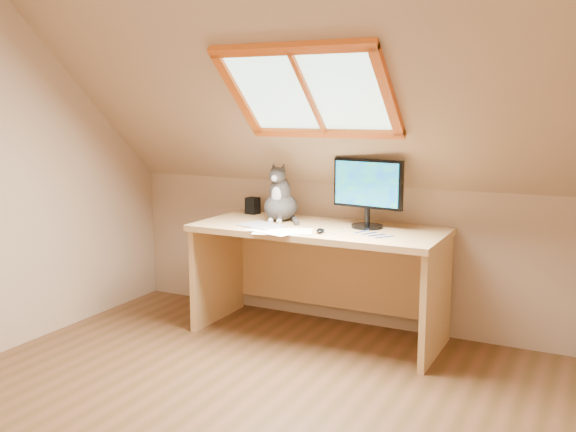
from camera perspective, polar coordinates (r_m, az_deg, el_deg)
The scene contains 10 objects.
ground at distance 3.29m, azimuth -6.35°, elevation -18.17°, with size 3.50×3.50×0.00m, color brown.
room_shell at distance 2.84m, azimuth -7.92°, elevation 7.50°, with size 3.52×3.52×2.41m.
desk at distance 4.35m, azimuth 3.09°, elevation -3.74°, with size 1.66×0.72×0.76m.
monitor at distance 4.18m, azimuth 7.09°, elevation 2.45°, with size 0.49×0.21×0.45m.
cat at distance 4.43m, azimuth -0.69°, elevation 1.45°, with size 0.24×0.29×0.41m.
desk_speaker at distance 4.74m, azimuth -3.16°, elevation 0.93°, with size 0.08×0.08×0.12m, color black.
graphics_tablet at distance 4.23m, azimuth -2.38°, elevation -0.87°, with size 0.28×0.20×0.01m, color #B2B2B7.
mouse at distance 4.01m, azimuth 2.91°, elevation -1.33°, with size 0.05×0.09×0.03m, color black.
papers at distance 4.06m, azimuth -0.27°, elevation -1.36°, with size 0.35×0.30×0.01m.
cables at distance 4.01m, azimuth 6.20°, elevation -1.53°, with size 0.51×0.26×0.01m.
Camera 1 is at (1.61, -2.43, 1.53)m, focal length 40.00 mm.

